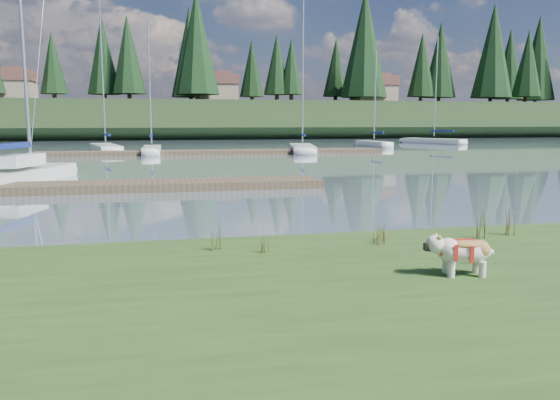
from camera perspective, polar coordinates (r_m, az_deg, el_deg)
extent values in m
plane|color=slate|center=(41.64, -9.47, 4.72)|extent=(200.00, 200.00, 0.00)
cube|color=#2C4C1C|center=(6.28, 6.13, -13.74)|extent=(60.00, 9.00, 0.35)
cube|color=black|center=(84.54, -10.86, 8.15)|extent=(200.00, 20.00, 5.00)
cylinder|color=silver|center=(8.05, 17.45, -6.95)|extent=(0.11, 0.11, 0.22)
cylinder|color=silver|center=(8.25, 16.96, -6.56)|extent=(0.11, 0.11, 0.22)
cylinder|color=silver|center=(8.20, 20.39, -6.81)|extent=(0.11, 0.11, 0.22)
cylinder|color=silver|center=(8.40, 19.83, -6.43)|extent=(0.11, 0.11, 0.22)
ellipsoid|color=silver|center=(8.17, 18.82, -5.11)|extent=(0.78, 0.49, 0.34)
ellipsoid|color=#A7753F|center=(8.15, 18.85, -4.36)|extent=(0.56, 0.43, 0.12)
ellipsoid|color=silver|center=(8.01, 15.88, -4.45)|extent=(0.30, 0.31, 0.25)
cube|color=black|center=(7.98, 15.11, -4.78)|extent=(0.10, 0.14, 0.10)
cube|color=silver|center=(24.54, -25.16, 2.13)|extent=(3.13, 7.04, 0.70)
ellipsoid|color=silver|center=(27.64, -21.98, 2.92)|extent=(1.90, 2.17, 0.70)
cylinder|color=silver|center=(25.24, -25.34, 15.45)|extent=(0.14, 0.14, 10.40)
cube|color=navy|center=(23.56, -26.46, 5.07)|extent=(0.93, 3.08, 0.20)
cube|color=silver|center=(24.14, -25.68, 3.75)|extent=(1.65, 2.68, 0.45)
cube|color=#4C3D2C|center=(20.77, -17.89, 1.34)|extent=(16.00, 2.00, 0.30)
cube|color=#4C3D2C|center=(41.76, -6.73, 4.99)|extent=(26.00, 2.20, 0.30)
cube|color=silver|center=(47.09, -17.73, 5.11)|extent=(3.30, 7.54, 0.70)
ellipsoid|color=silver|center=(50.73, -18.29, 5.29)|extent=(2.02, 2.32, 0.70)
cylinder|color=silver|center=(47.21, -18.08, 12.79)|extent=(0.12, 0.12, 11.48)
cube|color=navy|center=(46.06, -17.63, 6.52)|extent=(0.86, 2.89, 0.20)
cube|color=silver|center=(42.80, -13.24, 5.00)|extent=(1.35, 5.74, 0.70)
ellipsoid|color=silver|center=(45.66, -13.14, 5.20)|extent=(1.26, 1.57, 0.70)
cylinder|color=silver|center=(42.83, -13.47, 11.81)|extent=(0.12, 0.12, 9.01)
cube|color=navy|center=(41.98, -13.33, 6.55)|extent=(0.22, 2.28, 0.20)
cube|color=silver|center=(44.05, 2.36, 5.30)|extent=(3.12, 7.82, 0.70)
ellipsoid|color=silver|center=(47.85, 2.07, 5.54)|extent=(2.02, 2.35, 0.70)
cylinder|color=silver|center=(44.18, 2.41, 13.68)|extent=(0.12, 0.12, 11.73)
cube|color=navy|center=(42.97, 2.46, 6.80)|extent=(0.76, 3.02, 0.20)
cube|color=silver|center=(53.22, 9.78, 5.71)|extent=(1.80, 5.41, 0.70)
ellipsoid|color=silver|center=(55.57, 8.49, 5.84)|extent=(1.31, 1.57, 0.70)
cylinder|color=silver|center=(53.22, 9.91, 10.74)|extent=(0.12, 0.12, 8.19)
cube|color=navy|center=(52.54, 10.19, 6.95)|extent=(0.44, 2.12, 0.20)
cube|color=silver|center=(62.47, 15.77, 5.89)|extent=(4.85, 7.04, 0.70)
ellipsoid|color=silver|center=(64.52, 13.12, 6.05)|extent=(2.30, 2.46, 0.70)
cylinder|color=silver|center=(62.54, 15.99, 11.30)|extent=(0.12, 0.12, 10.65)
cube|color=navy|center=(61.91, 16.57, 6.93)|extent=(1.54, 2.59, 0.20)
cone|color=#475B23|center=(9.10, -1.99, -4.02)|extent=(0.03, 0.03, 0.47)
cone|color=brown|center=(9.07, -1.23, -4.37)|extent=(0.03, 0.03, 0.37)
cone|color=#475B23|center=(9.14, -1.66, -3.82)|extent=(0.03, 0.03, 0.51)
cone|color=brown|center=(9.11, -1.09, -4.45)|extent=(0.03, 0.03, 0.33)
cone|color=#475B23|center=(9.03, -1.78, -4.26)|extent=(0.03, 0.03, 0.42)
cone|color=#475B23|center=(10.12, 10.11, -3.10)|extent=(0.03, 0.03, 0.39)
cone|color=brown|center=(10.10, 10.83, -3.37)|extent=(0.03, 0.03, 0.31)
cone|color=#475B23|center=(10.16, 10.36, -2.95)|extent=(0.03, 0.03, 0.43)
cone|color=brown|center=(10.15, 10.90, -3.42)|extent=(0.03, 0.03, 0.28)
cone|color=#475B23|center=(10.05, 10.38, -3.30)|extent=(0.03, 0.03, 0.35)
cone|color=#475B23|center=(10.83, 20.15, -2.20)|extent=(0.03, 0.03, 0.59)
cone|color=brown|center=(10.84, 20.83, -2.55)|extent=(0.03, 0.03, 0.47)
cone|color=#475B23|center=(10.88, 20.34, -2.01)|extent=(0.03, 0.03, 0.65)
cone|color=brown|center=(10.89, 20.84, -2.65)|extent=(0.03, 0.03, 0.41)
cone|color=#475B23|center=(10.78, 20.46, -2.43)|extent=(0.03, 0.03, 0.53)
cone|color=#475B23|center=(9.35, -6.95, -3.63)|extent=(0.03, 0.03, 0.50)
cone|color=brown|center=(9.30, -6.23, -4.00)|extent=(0.03, 0.03, 0.40)
cone|color=#475B23|center=(9.38, -6.60, -3.43)|extent=(0.03, 0.03, 0.55)
cone|color=brown|center=(9.35, -6.07, -4.09)|extent=(0.03, 0.03, 0.35)
cone|color=#475B23|center=(9.28, -6.78, -3.88)|extent=(0.03, 0.03, 0.45)
cone|color=#475B23|center=(9.85, 10.09, -3.51)|extent=(0.03, 0.03, 0.36)
cone|color=brown|center=(9.84, 10.84, -3.76)|extent=(0.03, 0.03, 0.29)
cone|color=#475B23|center=(9.90, 10.35, -3.35)|extent=(0.03, 0.03, 0.40)
cone|color=brown|center=(9.89, 10.90, -3.81)|extent=(0.03, 0.03, 0.25)
cone|color=#475B23|center=(9.79, 10.37, -3.70)|extent=(0.03, 0.03, 0.32)
cone|color=#475B23|center=(11.27, 22.44, -2.00)|extent=(0.03, 0.03, 0.56)
cone|color=brown|center=(11.29, 23.09, -2.31)|extent=(0.03, 0.03, 0.45)
cone|color=#475B23|center=(11.33, 22.62, -1.82)|extent=(0.03, 0.03, 0.62)
cone|color=brown|center=(11.34, 23.09, -2.41)|extent=(0.03, 0.03, 0.39)
cone|color=#475B23|center=(11.23, 22.75, -2.21)|extent=(0.03, 0.03, 0.51)
cube|color=#33281C|center=(10.38, -1.46, -5.37)|extent=(60.00, 0.50, 0.14)
cylinder|color=#382619|center=(83.99, -17.85, 10.22)|extent=(0.60, 0.60, 1.80)
cone|color=black|center=(84.42, -18.04, 14.19)|extent=(4.84, 4.84, 11.00)
cylinder|color=#382619|center=(77.74, -8.57, 10.71)|extent=(0.60, 0.60, 1.80)
cone|color=black|center=(78.39, -8.68, 15.97)|extent=(6.16, 6.16, 14.00)
cylinder|color=#382619|center=(83.31, -0.33, 10.63)|extent=(0.60, 0.60, 1.80)
cone|color=black|center=(83.66, -0.33, 14.02)|extent=(3.96, 3.96, 9.00)
cylinder|color=#382619|center=(85.00, 8.71, 10.49)|extent=(0.60, 0.60, 1.80)
cone|color=black|center=(85.71, 8.84, 15.91)|extent=(7.04, 7.04, 16.00)
cylinder|color=#382619|center=(93.50, 16.23, 10.06)|extent=(0.60, 0.60, 1.80)
cone|color=black|center=(93.94, 16.39, 13.90)|extent=(5.28, 5.28, 12.00)
cylinder|color=#382619|center=(96.99, 24.25, 9.59)|extent=(0.60, 0.60, 1.80)
cone|color=black|center=(97.35, 24.45, 12.89)|extent=(4.62, 4.62, 10.50)
cube|color=gray|center=(84.07, -26.30, 10.11)|extent=(6.00, 5.00, 2.80)
cube|color=brown|center=(84.19, -26.39, 11.53)|extent=(6.30, 5.30, 1.40)
cube|color=brown|center=(84.25, -26.42, 12.08)|extent=(4.20, 3.60, 0.70)
cube|color=gray|center=(82.98, -6.68, 10.93)|extent=(6.00, 5.00, 2.80)
cube|color=brown|center=(83.11, -6.71, 12.38)|extent=(6.30, 5.30, 1.40)
cube|color=brown|center=(83.17, -6.72, 12.93)|extent=(4.20, 3.60, 0.70)
cube|color=gray|center=(86.67, 9.74, 10.76)|extent=(6.00, 5.00, 2.80)
cube|color=brown|center=(86.79, 9.78, 12.14)|extent=(6.30, 5.30, 1.40)
cube|color=brown|center=(86.85, 9.79, 12.67)|extent=(4.20, 3.60, 0.70)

